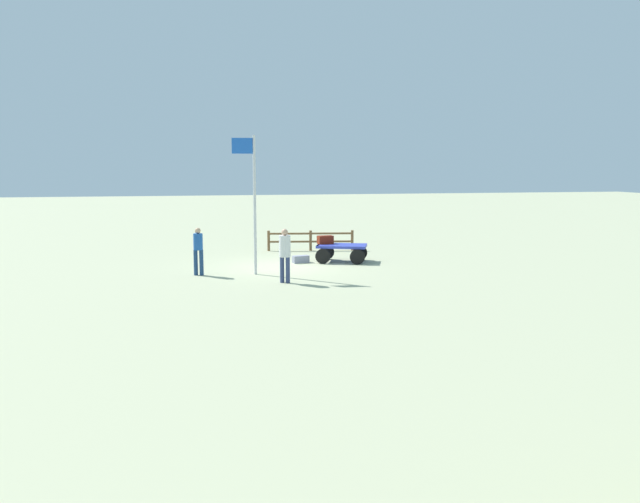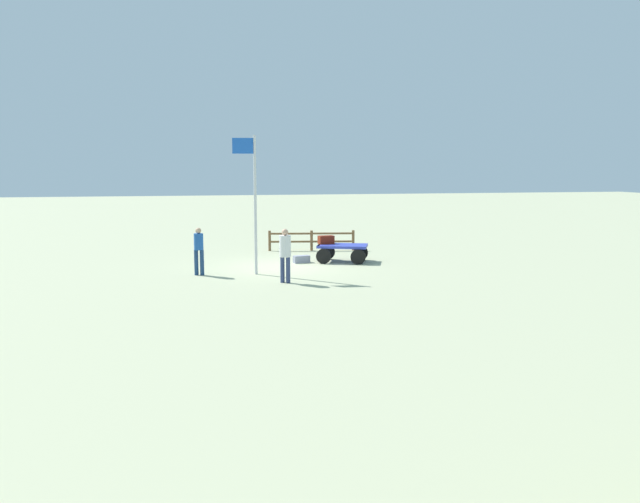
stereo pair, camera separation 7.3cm
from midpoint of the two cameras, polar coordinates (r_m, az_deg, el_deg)
ground_plane at (r=23.75m, az=-3.22°, el=-1.37°), size 120.00×120.00×0.00m
luggage_cart at (r=24.84m, az=2.09°, el=0.18°), size 2.26×1.89×0.68m
suitcase_grey at (r=25.06m, az=0.63°, el=1.07°), size 0.65×0.42×0.33m
suitcase_tan at (r=24.63m, az=-1.61°, el=-0.70°), size 0.68×0.40×0.28m
worker_lead at (r=20.29m, az=-3.07°, el=0.05°), size 0.51×0.51×1.76m
worker_trailing at (r=22.10m, az=-10.83°, el=0.31°), size 0.39×0.39×1.65m
flagpole at (r=21.84m, az=-6.00°, el=5.16°), size 0.80×0.10×4.80m
wooden_fence at (r=28.15m, az=-0.70°, el=1.15°), size 3.82×0.70×0.90m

